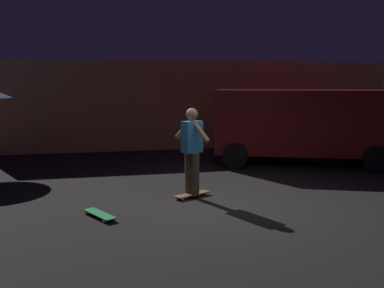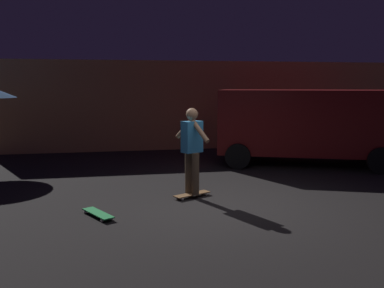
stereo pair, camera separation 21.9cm
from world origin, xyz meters
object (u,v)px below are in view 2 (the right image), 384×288
(skateboard_ridden, at_px, (192,194))
(skateboard_spare, at_px, (98,213))
(parked_van, at_px, (306,122))
(skater, at_px, (192,145))

(skateboard_ridden, relative_size, skateboard_spare, 1.01)
(skateboard_spare, bearing_deg, parked_van, 34.15)
(skateboard_ridden, xyz_separation_m, skater, (0.00, 0.00, 0.98))
(skater, bearing_deg, skateboard_spare, -152.60)
(skateboard_ridden, height_order, skater, skater)
(parked_van, xyz_separation_m, skater, (-3.70, -2.80, -0.12))
(skateboard_ridden, xyz_separation_m, skateboard_spare, (-1.78, -0.92, 0.00))
(skateboard_spare, bearing_deg, skater, 27.40)
(parked_van, bearing_deg, skater, -142.94)
(skateboard_ridden, relative_size, skater, 0.47)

